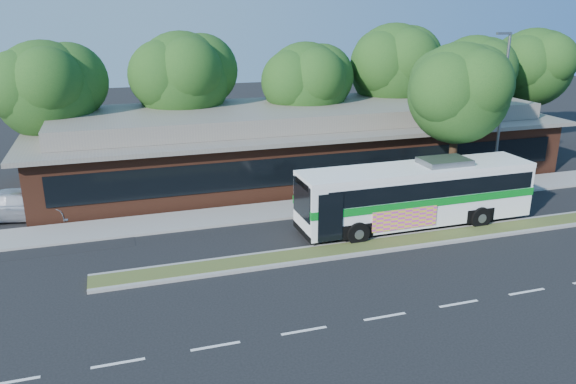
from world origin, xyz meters
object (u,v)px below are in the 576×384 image
(lamp_post, at_px, (501,108))
(transit_bus, at_px, (417,190))
(sedan, at_px, (25,205))
(sidewalk_tree, at_px, (464,90))

(lamp_post, bearing_deg, transit_bus, -153.35)
(transit_bus, xyz_separation_m, sedan, (-18.54, 6.93, -1.10))
(sidewalk_tree, bearing_deg, lamp_post, 10.89)
(lamp_post, height_order, sedan, lamp_post)
(transit_bus, bearing_deg, sidewalk_tree, 35.24)
(transit_bus, xyz_separation_m, sidewalk_tree, (4.21, 3.03, 4.26))
(sidewalk_tree, bearing_deg, transit_bus, -144.25)
(sedan, relative_size, sidewalk_tree, 0.60)
(lamp_post, distance_m, sedan, 26.26)
(lamp_post, height_order, transit_bus, lamp_post)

